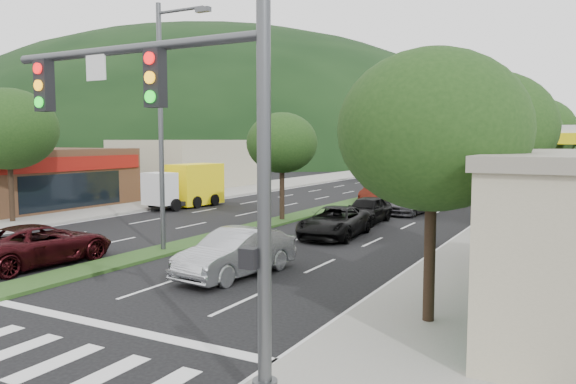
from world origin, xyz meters
The scene contains 25 objects.
sidewalk_right centered at (12.50, 25.00, 0.07)m, with size 5.00×90.00×0.15m, color gray.
sidewalk_left centered at (-13.00, 25.00, 0.07)m, with size 6.00×90.00×0.15m, color gray.
median centered at (0.00, 28.00, 0.06)m, with size 1.60×56.00×0.12m, color #213E16.
traffic_signal centered at (9.03, -1.54, 4.65)m, with size 6.12×0.40×7.00m.
shop_left centered at (-18.46, 15.00, 2.01)m, with size 10.15×12.00×4.00m.
bldg_left_far centered at (-19.00, 34.00, 2.30)m, with size 9.00×14.00×4.60m, color #B0A78C.
hill_far centered at (-80.00, 110.00, 0.00)m, with size 176.00×132.00×82.00m, color black.
tree_r_a centered at (12.00, 4.00, 4.82)m, with size 4.60×4.60×6.63m.
tree_r_b centered at (12.00, 12.00, 5.04)m, with size 4.80×4.80×6.94m.
tree_r_c centered at (12.00, 20.00, 4.75)m, with size 4.40×4.40×6.48m.
tree_r_d centered at (12.00, 30.00, 5.18)m, with size 5.00×5.00×7.17m.
tree_r_e centered at (12.00, 40.00, 4.89)m, with size 4.60×4.60×6.71m.
tree_med_near centered at (0.00, 18.00, 4.43)m, with size 4.00×4.00×6.02m.
tree_med_far centered at (0.00, 44.00, 5.01)m, with size 4.80×4.80×6.94m.
tree_l_a centered at (-12.50, 10.00, 5.18)m, with size 5.20×5.20×7.25m.
streetlight_near centered at (0.21, 8.00, 5.58)m, with size 2.60×0.25×10.00m.
streetlight_mid centered at (0.21, 33.00, 5.58)m, with size 2.60×0.25×10.00m.
sedan_silver centered at (4.95, 6.00, 0.79)m, with size 1.68×4.81×1.59m, color #9C9FA4.
suv_maroon centered at (-2.39, 3.97, 0.76)m, with size 2.52×5.47×1.52m, color #330B0E.
car_queue_a centered at (4.49, 19.62, 0.75)m, with size 1.77×4.39×1.50m, color black.
car_queue_b centered at (5.43, 24.62, 0.66)m, with size 1.86×4.57×1.33m, color #4B4A4F.
car_queue_c centered at (1.50, 29.62, 0.76)m, with size 1.60×4.59×1.51m, color #43130B.
car_queue_d centered at (4.75, 14.62, 0.72)m, with size 2.39×5.18×1.44m, color black.
box_truck centered at (-9.00, 20.85, 1.39)m, with size 2.74×6.11×2.94m.
motorhome centered at (6.47, 36.16, 1.78)m, with size 3.30×8.87×3.34m.
Camera 1 is at (15.44, -9.52, 4.59)m, focal length 35.00 mm.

